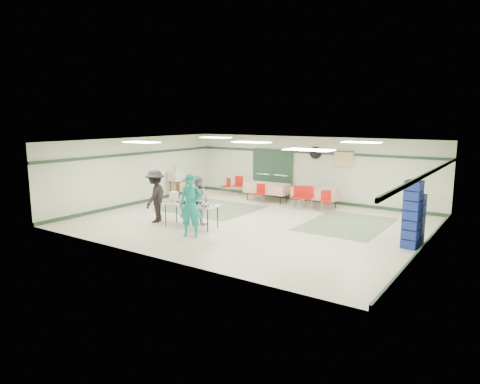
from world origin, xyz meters
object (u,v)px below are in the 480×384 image
Objects in this scene: printer_table at (178,183)px; dining_table_b at (267,188)px; chair_c at (326,199)px; broom at (176,180)px; volunteer_teal at (191,206)px; chair_loose_b at (227,185)px; chair_b at (298,195)px; volunteer_grey at (199,200)px; chair_d at (260,192)px; serving_table at (191,205)px; chair_loose_a at (238,184)px; volunteer_dark at (155,196)px; office_printer at (175,176)px; crate_stack_blue_a at (412,215)px; crate_stack_blue_b at (415,219)px; dining_table_a at (315,193)px; chair_a at (307,195)px; crate_stack_red at (415,219)px.

dining_table_b is at bearing 7.50° from printer_table.
broom reaches higher than chair_c.
volunteer_teal reaches higher than chair_loose_b.
chair_b is 1.12× the size of chair_loose_b.
volunteer_grey reaches higher than chair_d.
dining_table_b is at bearing -85.01° from volunteer_grey.
serving_table is 2.21× the size of chair_loose_a.
broom reaches higher than serving_table.
chair_d is at bearing 176.34° from chair_b.
volunteer_dark is 4.84m from chair_d.
printer_table is at bearing 92.02° from office_printer.
office_printer is (-4.66, 4.37, 0.02)m from volunteer_teal.
dining_table_b reaches higher than printer_table.
chair_loose_a is 0.51m from chair_loose_b.
crate_stack_blue_a reaches higher than chair_b.
chair_b is at bearing 148.87° from crate_stack_blue_a.
printer_table is (-2.49, 3.87, -0.26)m from volunteer_dark.
chair_c is at bearing 53.01° from serving_table.
chair_d is 0.88× the size of printer_table.
crate_stack_blue_b is (6.34, 2.05, -0.01)m from serving_table.
volunteer_dark is 0.98× the size of dining_table_a.
chair_a is at bearing 17.40° from chair_loose_b.
chair_a is 5.99m from broom.
chair_a is 5.90m from printer_table.
serving_table is 1.03× the size of volunteer_teal.
volunteer_teal is at bearing -84.50° from dining_table_b.
volunteer_grey is at bearing -119.93° from chair_a.
crate_stack_red reaches higher than dining_table_a.
chair_loose_a is (-1.93, 5.10, -0.28)m from volunteer_grey.
dining_table_a is at bearing 24.70° from chair_loose_b.
chair_a is 0.49× the size of crate_stack_blue_a.
printer_table is 0.64× the size of broom.
dining_table_b is 1.81m from chair_b.
crate_stack_blue_a is at bearing -90.00° from crate_stack_blue_b.
volunteer_dark is 1.26× the size of crate_stack_red.
printer_table is at bearing 170.62° from crate_stack_blue_b.
volunteer_teal reaches higher than printer_table.
broom is at bearing -162.69° from dining_table_b.
office_printer is 0.36× the size of broom.
crate_stack_blue_a is at bearing -2.52° from volunteer_teal.
crate_stack_red is at bearing -32.72° from dining_table_a.
chair_a is 0.64× the size of crate_stack_red.
chair_a is (2.11, -0.56, -0.02)m from dining_table_b.
crate_stack_red is at bearing 7.46° from chair_loose_b.
dining_table_b is (-2.20, 0.00, 0.00)m from dining_table_a.
volunteer_grey is 5.45m from chair_loose_b.
chair_d is (-0.11, 4.05, -0.32)m from volunteer_grey.
chair_a reaches higher than chair_b.
chair_loose_a reaches higher than chair_d.
crate_stack_red is 10.51m from broom.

